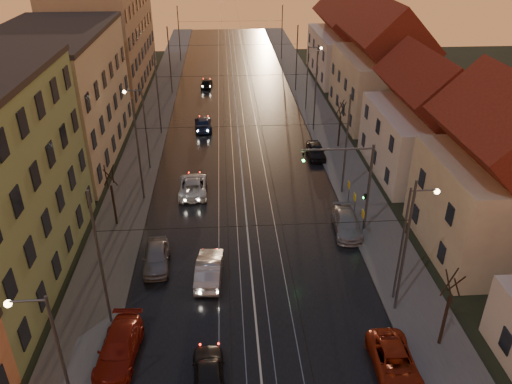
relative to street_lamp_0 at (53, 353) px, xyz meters
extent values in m
cube|color=black|center=(9.10, 38.00, -4.87)|extent=(16.00, 120.00, 0.04)
cube|color=#4C4C4C|center=(-0.90, 38.00, -4.81)|extent=(4.00, 120.00, 0.15)
cube|color=#4C4C4C|center=(19.10, 38.00, -4.81)|extent=(4.00, 120.00, 0.15)
cube|color=gray|center=(6.90, 38.00, -4.83)|extent=(0.06, 120.00, 0.03)
cube|color=gray|center=(8.33, 38.00, -4.83)|extent=(0.06, 120.00, 0.03)
cube|color=gray|center=(9.87, 38.00, -4.83)|extent=(0.06, 120.00, 0.03)
cube|color=gray|center=(11.30, 38.00, -4.83)|extent=(0.06, 120.00, 0.03)
cube|color=#C1B695|center=(-8.40, 32.00, 1.11)|extent=(10.00, 20.00, 12.00)
cube|color=#9C7B65|center=(-8.40, 56.00, 2.11)|extent=(10.00, 24.00, 14.00)
cube|color=#BEAF92|center=(26.10, 13.00, -1.39)|extent=(8.50, 10.00, 7.00)
pyramid|color=#511912|center=(26.10, 13.00, 4.01)|extent=(8.67, 10.20, 3.80)
cube|color=silver|center=(26.10, 26.00, -1.89)|extent=(9.00, 12.00, 6.00)
pyramid|color=#511912|center=(26.10, 26.00, 2.71)|extent=(9.18, 12.24, 3.20)
cube|color=#BEAF92|center=(26.10, 41.00, -1.14)|extent=(9.00, 14.00, 7.50)
pyramid|color=#511912|center=(26.10, 41.00, 4.61)|extent=(9.18, 14.28, 4.00)
cube|color=silver|center=(26.10, 59.00, -1.64)|extent=(9.00, 16.00, 6.50)
pyramid|color=#511912|center=(26.10, 59.00, 3.36)|extent=(9.18, 16.32, 3.50)
cylinder|color=#595B60|center=(0.50, 7.00, -0.39)|extent=(0.16, 0.16, 9.00)
cylinder|color=#595B60|center=(17.70, 7.00, -0.39)|extent=(0.16, 0.16, 9.00)
cylinder|color=#595B60|center=(0.50, 22.00, -0.39)|extent=(0.16, 0.16, 9.00)
cylinder|color=#595B60|center=(17.70, 22.00, -0.39)|extent=(0.16, 0.16, 9.00)
cylinder|color=#595B60|center=(0.50, 37.00, -0.39)|extent=(0.16, 0.16, 9.00)
cylinder|color=#595B60|center=(17.70, 37.00, -0.39)|extent=(0.16, 0.16, 9.00)
cylinder|color=#595B60|center=(0.50, 52.00, -0.39)|extent=(0.16, 0.16, 9.00)
cylinder|color=#595B60|center=(17.70, 52.00, -0.39)|extent=(0.16, 0.16, 9.00)
cylinder|color=#595B60|center=(0.50, 70.00, -0.39)|extent=(0.16, 0.16, 9.00)
cylinder|color=#595B60|center=(17.70, 70.00, -0.39)|extent=(0.16, 0.16, 9.00)
cylinder|color=#595B60|center=(0.30, 0.00, -0.89)|extent=(0.14, 0.14, 8.00)
cylinder|color=#595B60|center=(-0.50, 0.00, 2.91)|extent=(1.60, 0.10, 0.10)
sphere|color=#FFD88C|center=(-1.22, 0.00, 2.81)|extent=(0.32, 0.32, 0.32)
cylinder|color=#595B60|center=(17.90, 8.00, -0.89)|extent=(0.14, 0.14, 8.00)
cylinder|color=#595B60|center=(18.70, 8.00, 2.91)|extent=(1.60, 0.10, 0.10)
sphere|color=#FFD88C|center=(19.42, 8.00, 2.81)|extent=(0.32, 0.32, 0.32)
cylinder|color=#595B60|center=(0.30, 28.00, -0.89)|extent=(0.14, 0.14, 8.00)
cylinder|color=#595B60|center=(-0.50, 28.00, 2.91)|extent=(1.60, 0.10, 0.10)
sphere|color=#FFD88C|center=(-1.22, 28.00, 2.81)|extent=(0.32, 0.32, 0.32)
cylinder|color=#595B60|center=(17.90, 44.00, -0.89)|extent=(0.14, 0.14, 8.00)
cylinder|color=#595B60|center=(18.70, 44.00, 2.91)|extent=(1.60, 0.10, 0.10)
sphere|color=#FFD88C|center=(19.42, 44.00, 2.81)|extent=(0.32, 0.32, 0.32)
cylinder|color=#595B60|center=(18.10, 16.00, -1.29)|extent=(0.20, 0.20, 7.20)
cylinder|color=#595B60|center=(15.50, 16.00, 2.01)|extent=(5.20, 0.14, 0.14)
imported|color=black|center=(13.10, 16.00, 1.41)|extent=(0.15, 0.18, 0.90)
sphere|color=#19FF3F|center=(13.10, 15.88, 1.26)|extent=(0.20, 0.20, 0.20)
cylinder|color=black|center=(-1.10, 18.00, -3.14)|extent=(0.18, 0.18, 3.50)
cylinder|color=black|center=(-0.86, 18.09, -0.59)|extent=(0.37, 0.92, 1.61)
cylinder|color=black|center=(-1.18, 18.23, -0.59)|extent=(0.91, 0.40, 1.61)
cylinder|color=black|center=(-1.33, 17.91, -0.59)|extent=(0.37, 0.92, 1.61)
cylinder|color=black|center=(-0.97, 17.78, -0.59)|extent=(0.84, 0.54, 1.62)
cylinder|color=black|center=(19.30, 4.00, -3.14)|extent=(0.18, 0.18, 3.50)
cylinder|color=black|center=(19.54, 4.09, -0.59)|extent=(0.37, 0.92, 1.61)
cylinder|color=black|center=(19.22, 4.23, -0.59)|extent=(0.91, 0.40, 1.61)
cylinder|color=black|center=(19.07, 3.91, -0.59)|extent=(0.37, 0.92, 1.61)
cylinder|color=black|center=(19.43, 3.78, -0.59)|extent=(0.84, 0.54, 1.62)
cylinder|color=black|center=(19.50, 32.00, -3.14)|extent=(0.18, 0.18, 3.50)
cylinder|color=black|center=(19.74, 32.09, -0.59)|extent=(0.37, 0.92, 1.61)
cylinder|color=black|center=(19.42, 32.23, -0.59)|extent=(0.91, 0.40, 1.61)
cylinder|color=black|center=(19.27, 31.91, -0.59)|extent=(0.37, 0.92, 1.61)
cylinder|color=black|center=(19.63, 31.78, -0.59)|extent=(0.84, 0.54, 1.62)
imported|color=black|center=(6.39, 2.15, -4.18)|extent=(1.86, 4.20, 1.41)
imported|color=#A2A3A7|center=(6.29, 10.85, -4.12)|extent=(1.94, 4.77, 1.54)
imported|color=silver|center=(4.68, 22.94, -4.17)|extent=(2.44, 5.18, 1.43)
imported|color=#172447|center=(5.16, 38.23, -4.20)|extent=(2.17, 4.80, 1.37)
imported|color=black|center=(5.19, 54.64, -4.26)|extent=(1.77, 3.79, 1.25)
imported|color=maroon|center=(1.50, 4.22, -4.17)|extent=(2.35, 5.04, 1.42)
imported|color=gray|center=(2.62, 12.51, -4.15)|extent=(1.95, 4.38, 1.46)
imported|color=#99260F|center=(16.14, 2.28, -4.23)|extent=(2.30, 4.77, 1.31)
imported|color=#9D9CA2|center=(16.70, 15.90, -4.20)|extent=(2.27, 4.83, 1.36)
imported|color=black|center=(16.70, 29.73, -4.18)|extent=(1.70, 4.14, 1.41)
camera|label=1|loc=(7.62, -15.88, 16.20)|focal=35.00mm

